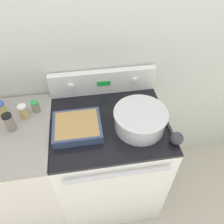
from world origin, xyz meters
The scene contains 12 objects.
ground_plane centered at (0.00, 0.00, 0.00)m, with size 12.00×12.00×0.00m, color beige.
kitchen_wall centered at (0.00, 0.67, 1.25)m, with size 8.00×0.05×2.50m.
stove_range centered at (0.00, 0.32, 0.47)m, with size 0.73×0.66×0.94m.
control_panel centered at (0.00, 0.61, 1.02)m, with size 0.73×0.07×0.18m.
side_counter centered at (-0.68, 0.32, 0.47)m, with size 0.63×0.63×0.95m.
mixing_bowl centered at (0.17, 0.24, 1.01)m, with size 0.32×0.32×0.13m.
casserole_dish centered at (-0.20, 0.27, 0.97)m, with size 0.29×0.25×0.06m.
ladle centered at (0.35, 0.10, 0.97)m, with size 0.07×0.26×0.07m.
spice_jar_green_cap centered at (-0.45, 0.46, 0.99)m, with size 0.05×0.05×0.08m.
spice_jar_white_cap centered at (-0.52, 0.42, 1.00)m, with size 0.05×0.05×0.10m.
spice_jar_black_cap centered at (-0.58, 0.33, 1.01)m, with size 0.05×0.05×0.12m.
spice_jar_blue_cap centered at (-0.66, 0.47, 0.99)m, with size 0.06×0.06×0.09m.
Camera 1 is at (-0.13, -0.60, 1.95)m, focal length 35.00 mm.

